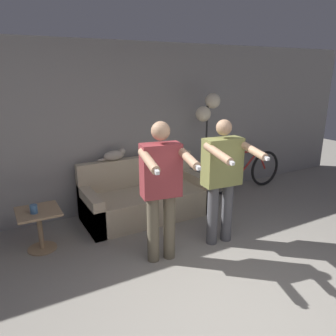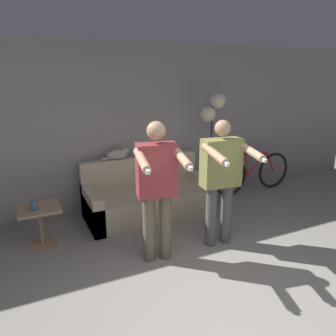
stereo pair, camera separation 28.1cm
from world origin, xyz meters
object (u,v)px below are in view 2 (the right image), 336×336
person_left (157,184)px  floor_lamp (213,115)px  person_right (221,175)px  cup (34,205)px  couch (148,198)px  bicycle (252,173)px  side_table (40,218)px  cat (118,154)px

person_left → floor_lamp: floor_lamp is taller
person_right → cup: size_ratio=15.11×
couch → person_left: bearing=-107.2°
bicycle → side_table: bearing=-173.6°
couch → person_right: 1.48m
cup → side_table: bearing=51.1°
person_left → cat: bearing=99.2°
person_left → person_right: (0.86, 0.00, -0.02)m
person_left → person_right: 0.86m
cat → cup: cat is taller
cat → bicycle: cat is taller
bicycle → person_left: bearing=-151.4°
floor_lamp → side_table: floor_lamp is taller
cup → bicycle: (3.77, 0.48, -0.22)m
couch → cup: couch is taller
side_table → cup: bearing=-128.9°
couch → floor_lamp: 1.67m
floor_lamp → bicycle: (0.97, 0.09, -1.13)m
side_table → bicycle: 3.74m
bicycle → couch: bearing=-176.3°
couch → person_left: person_left is taller
person_left → floor_lamp: size_ratio=0.90×
couch → person_left: 1.46m
couch → floor_lamp: bearing=2.5°
person_right → side_table: 2.34m
person_left → bicycle: (2.51, 1.36, -0.59)m
couch → side_table: bearing=-169.9°
person_right → bicycle: person_right is taller
side_table → cup: (-0.05, -0.06, 0.20)m
person_left → cup: bearing=154.8°
floor_lamp → cup: bearing=-171.9°
couch → side_table: (-1.59, -0.28, 0.11)m
couch → cup: size_ratio=18.00×
person_right → floor_lamp: 1.55m
person_left → cat: size_ratio=3.74×
floor_lamp → cup: floor_lamp is taller
person_left → side_table: (-1.21, 0.95, -0.57)m
cup → person_right: bearing=-22.6°
couch → bicycle: 2.13m
bicycle → cat: bearing=176.0°
person_left → cat: person_left is taller
person_left → floor_lamp: 2.07m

